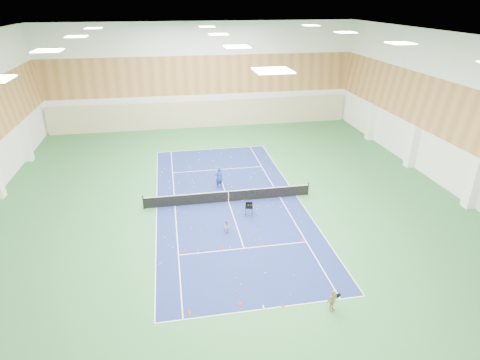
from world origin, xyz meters
name	(u,v)px	position (x,y,z in m)	size (l,w,h in m)	color
ground	(229,202)	(0.00, 0.00, 0.00)	(40.00, 40.00, 0.00)	#2D6936
room_shell	(228,127)	(0.00, 0.00, 6.00)	(36.00, 40.00, 12.00)	white
wood_cladding	(227,99)	(0.00, 0.00, 8.00)	(36.00, 40.00, 8.00)	#B07641
ceiling_light_grid	(226,40)	(0.00, 0.00, 11.92)	(21.40, 25.40, 0.06)	white
court_surface	(229,202)	(0.00, 0.00, 0.01)	(10.97, 23.77, 0.01)	navy
tennis_balls_scatter	(229,201)	(0.00, 0.00, 0.05)	(10.57, 22.77, 0.07)	#C9CF23
tennis_net	(228,195)	(0.00, 0.00, 0.55)	(12.80, 0.10, 1.10)	black
back_curtain	(203,114)	(0.00, 19.75, 1.60)	(35.40, 0.16, 3.20)	#C6B793
coach	(219,178)	(-0.39, 2.60, 0.93)	(0.68, 0.45, 1.87)	navy
child_court	(227,227)	(-0.78, -4.48, 0.51)	(0.50, 0.39, 1.03)	#9898A0
child_apron	(332,300)	(3.34, -12.53, 0.61)	(0.72, 0.30, 1.23)	tan
ball_cart	(249,209)	(1.14, -2.31, 0.48)	(0.55, 0.55, 0.96)	black
cone_svc_a	(185,250)	(-3.72, -6.11, 0.12)	(0.21, 0.21, 0.23)	#EA3E0C
cone_svc_b	(223,246)	(-1.33, -6.06, 0.10)	(0.19, 0.19, 0.21)	#D8510B
cone_svc_c	(259,242)	(1.05, -6.06, 0.11)	(0.21, 0.21, 0.23)	#D9430B
cone_svc_d	(303,239)	(3.95, -6.15, 0.10)	(0.18, 0.18, 0.20)	#FF4C0D
cone_base_a	(189,311)	(-3.79, -11.49, 0.12)	(0.21, 0.21, 0.23)	orange
cone_base_b	(240,302)	(-1.16, -11.30, 0.12)	(0.21, 0.21, 0.23)	#FF490D
cone_base_c	(283,305)	(1.00, -11.87, 0.10)	(0.17, 0.17, 0.19)	orange
cone_base_d	(334,298)	(3.76, -11.84, 0.12)	(0.23, 0.23, 0.25)	#D6510B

